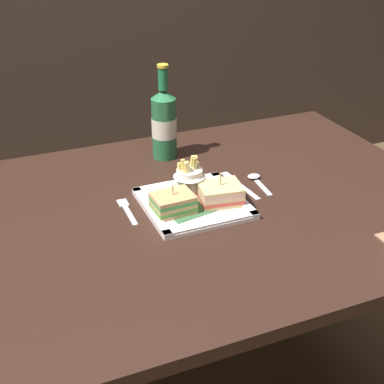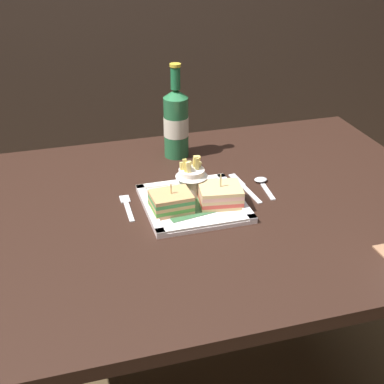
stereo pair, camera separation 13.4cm
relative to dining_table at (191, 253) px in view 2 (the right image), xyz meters
The scene contains 9 objects.
dining_table is the anchor object (origin of this frame).
square_plate 0.14m from the dining_table, ahead, with size 0.24×0.24×0.02m.
sandwich_half_left 0.18m from the dining_table, 159.11° to the right, with size 0.10×0.08×0.07m.
sandwich_half_right 0.19m from the dining_table, 16.57° to the right, with size 0.11×0.10×0.08m.
fries_cup 0.20m from the dining_table, 70.65° to the left, with size 0.08×0.08×0.11m.
beer_bottle 0.39m from the dining_table, 81.58° to the left, with size 0.07×0.07×0.27m.
fork 0.21m from the dining_table, 164.01° to the left, with size 0.02×0.13×0.00m.
knife 0.22m from the dining_table, 19.89° to the left, with size 0.03×0.17×0.00m.
spoon 0.27m from the dining_table, 15.91° to the left, with size 0.03×0.12×0.01m.
Camera 2 is at (-0.33, -1.13, 1.40)m, focal length 51.59 mm.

